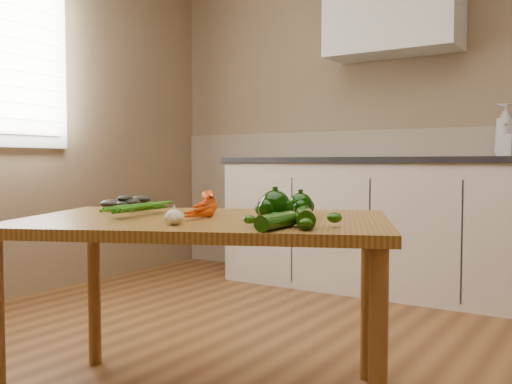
{
  "coord_description": "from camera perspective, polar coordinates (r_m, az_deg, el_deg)",
  "views": [
    {
      "loc": [
        1.25,
        -1.48,
        0.87
      ],
      "look_at": [
        0.08,
        0.33,
        0.75
      ],
      "focal_mm": 40.0,
      "sensor_mm": 36.0,
      "label": 1
    }
  ],
  "objects": [
    {
      "name": "garlic_bulb",
      "position": [
        1.77,
        -8.19,
        -2.51
      ],
      "size": [
        0.06,
        0.06,
        0.05
      ],
      "primitive_type": "ellipsoid",
      "color": "white",
      "rests_on": "table"
    },
    {
      "name": "soap_bottle_a",
      "position": [
        3.89,
        23.69,
        5.7
      ],
      "size": [
        0.16,
        0.16,
        0.33
      ],
      "primitive_type": "imported",
      "rotation": [
        0.0,
        0.0,
        5.04
      ],
      "color": "silver",
      "rests_on": "counter_run"
    },
    {
      "name": "zucchini_a",
      "position": [
        1.7,
        4.92,
        -2.56
      ],
      "size": [
        0.14,
        0.18,
        0.06
      ],
      "primitive_type": "cylinder",
      "rotation": [
        1.57,
        0.0,
        0.53
      ],
      "color": "#144107",
      "rests_on": "table"
    },
    {
      "name": "table",
      "position": [
        2.0,
        -5.11,
        -4.7
      ],
      "size": [
        1.48,
        1.25,
        0.67
      ],
      "rotation": [
        0.0,
        0.0,
        0.42
      ],
      "color": "olive",
      "rests_on": "ground"
    },
    {
      "name": "pepper_b",
      "position": [
        1.98,
        4.47,
        -1.36
      ],
      "size": [
        0.09,
        0.09,
        0.09
      ],
      "primitive_type": "sphere",
      "color": "black",
      "rests_on": "table"
    },
    {
      "name": "tomato_b",
      "position": [
        2.09,
        2.48,
        -1.52
      ],
      "size": [
        0.06,
        0.06,
        0.06
      ],
      "primitive_type": "ellipsoid",
      "color": "#D46105",
      "rests_on": "table"
    },
    {
      "name": "counter_run",
      "position": [
        3.84,
        17.01,
        -3.24
      ],
      "size": [
        2.84,
        0.64,
        1.14
      ],
      "color": "beige",
      "rests_on": "ground"
    },
    {
      "name": "leafy_greens",
      "position": [
        2.36,
        -12.53,
        -0.68
      ],
      "size": [
        0.18,
        0.16,
        0.09
      ],
      "primitive_type": null,
      "color": "black",
      "rests_on": "table"
    },
    {
      "name": "soap_bottle_b",
      "position": [
        3.85,
        23.82,
        4.75
      ],
      "size": [
        0.11,
        0.11,
        0.2
      ],
      "primitive_type": "imported",
      "rotation": [
        0.0,
        0.0,
        6.03
      ],
      "color": "silver",
      "rests_on": "counter_run"
    },
    {
      "name": "pepper_c",
      "position": [
        1.82,
        1.93,
        -1.5
      ],
      "size": [
        0.1,
        0.1,
        0.1
      ],
      "primitive_type": "sphere",
      "color": "black",
      "rests_on": "table"
    },
    {
      "name": "tomato_a",
      "position": [
        2.11,
        1.18,
        -1.3
      ],
      "size": [
        0.08,
        0.08,
        0.07
      ],
      "primitive_type": "ellipsoid",
      "color": "#92020D",
      "rests_on": "table"
    },
    {
      "name": "room",
      "position": [
        2.11,
        -4.2,
        13.38
      ],
      "size": [
        4.04,
        5.04,
        2.64
      ],
      "color": "brown",
      "rests_on": "ground"
    },
    {
      "name": "zucchini_b",
      "position": [
        1.65,
        2.1,
        -2.91
      ],
      "size": [
        0.06,
        0.19,
        0.05
      ],
      "primitive_type": "cylinder",
      "rotation": [
        1.57,
        0.0,
        0.04
      ],
      "color": "#144107",
      "rests_on": "table"
    },
    {
      "name": "carrot_bunch",
      "position": [
        2.05,
        -7.28,
        -1.54
      ],
      "size": [
        0.29,
        0.26,
        0.06
      ],
      "primitive_type": null,
      "rotation": [
        0.0,
        0.0,
        0.42
      ],
      "color": "#CC3E04",
      "rests_on": "table"
    },
    {
      "name": "pepper_a",
      "position": [
        1.9,
        1.45,
        -1.58
      ],
      "size": [
        0.08,
        0.08,
        0.08
      ],
      "primitive_type": "sphere",
      "color": "black",
      "rests_on": "table"
    },
    {
      "name": "tomato_c",
      "position": [
        2.07,
        4.26,
        -1.48
      ],
      "size": [
        0.07,
        0.07,
        0.06
      ],
      "primitive_type": "ellipsoid",
      "color": "#D46105",
      "rests_on": "table"
    }
  ]
}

